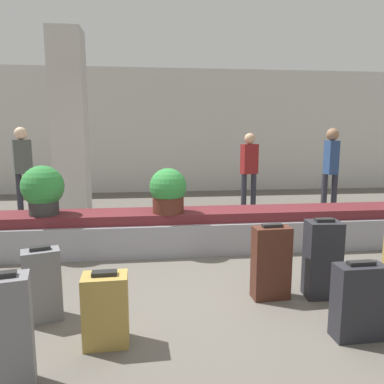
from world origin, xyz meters
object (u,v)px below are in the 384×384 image
(suitcase_1, at_px, (358,301))
(traveler_1, at_px, (249,165))
(suitcase_5, at_px, (7,335))
(potted_plant_1, at_px, (168,191))
(suitcase_0, at_px, (42,285))
(potted_plant_0, at_px, (43,190))
(suitcase_6, at_px, (106,309))
(suitcase_3, at_px, (322,259))
(traveler_0, at_px, (23,163))
(suitcase_2, at_px, (271,263))
(pillar, at_px, (70,131))
(traveler_2, at_px, (331,164))

(suitcase_1, height_order, traveler_1, traveler_1)
(suitcase_5, height_order, potted_plant_1, potted_plant_1)
(suitcase_0, height_order, potted_plant_0, potted_plant_0)
(suitcase_1, relative_size, potted_plant_0, 0.99)
(suitcase_0, relative_size, potted_plant_0, 1.03)
(suitcase_5, height_order, suitcase_6, suitcase_5)
(suitcase_3, distance_m, traveler_0, 5.81)
(traveler_1, bearing_deg, suitcase_5, -135.34)
(suitcase_2, xyz_separation_m, potted_plant_0, (-2.49, 1.58, 0.51))
(suitcase_1, xyz_separation_m, potted_plant_0, (-2.93, 2.34, 0.56))
(pillar, distance_m, suitcase_2, 4.12)
(suitcase_2, distance_m, potted_plant_0, 2.99)
(traveler_1, bearing_deg, suitcase_1, -110.89)
(suitcase_2, bearing_deg, potted_plant_1, 117.76)
(suitcase_1, xyz_separation_m, traveler_2, (1.86, 4.20, 0.69))
(suitcase_1, xyz_separation_m, suitcase_6, (-1.93, 0.14, -0.02))
(traveler_2, bearing_deg, potted_plant_0, -64.52)
(suitcase_2, xyz_separation_m, suitcase_6, (-1.49, -0.63, -0.08))
(suitcase_2, bearing_deg, suitcase_5, -154.88)
(suitcase_3, xyz_separation_m, traveler_1, (0.37, 4.05, 0.54))
(suitcase_1, distance_m, potted_plant_1, 2.69)
(suitcase_0, distance_m, potted_plant_1, 2.12)
(suitcase_3, distance_m, suitcase_6, 2.08)
(traveler_1, bearing_deg, suitcase_3, -110.97)
(suitcase_0, relative_size, suitcase_6, 1.12)
(suitcase_3, bearing_deg, traveler_2, 66.90)
(traveler_0, bearing_deg, suitcase_6, 87.58)
(suitcase_2, distance_m, traveler_1, 4.15)
(suitcase_0, relative_size, suitcase_2, 0.88)
(potted_plant_0, bearing_deg, traveler_1, 36.07)
(pillar, height_order, suitcase_5, pillar)
(suitcase_6, relative_size, traveler_1, 0.37)
(pillar, bearing_deg, potted_plant_0, -92.80)
(suitcase_5, distance_m, suitcase_6, 0.72)
(suitcase_2, bearing_deg, traveler_0, 127.50)
(suitcase_5, height_order, traveler_0, traveler_0)
(traveler_0, xyz_separation_m, traveler_1, (4.39, -0.09, -0.08))
(potted_plant_0, relative_size, potted_plant_1, 1.08)
(suitcase_0, distance_m, suitcase_5, 0.90)
(suitcase_0, relative_size, potted_plant_1, 1.11)
(suitcase_0, xyz_separation_m, traveler_2, (4.36, 3.62, 0.68))
(suitcase_3, relative_size, potted_plant_0, 1.24)
(suitcase_3, relative_size, traveler_0, 0.47)
(pillar, relative_size, suitcase_2, 4.36)
(suitcase_0, bearing_deg, pillar, 78.50)
(suitcase_6, relative_size, traveler_0, 0.34)
(suitcase_6, relative_size, potted_plant_0, 0.91)
(suitcase_6, bearing_deg, traveler_1, 61.20)
(suitcase_1, distance_m, suitcase_2, 0.89)
(potted_plant_1, distance_m, traveler_0, 3.70)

